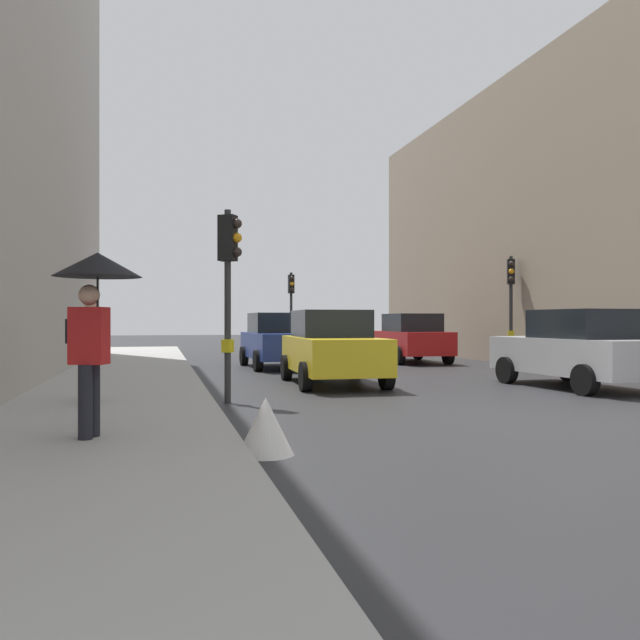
% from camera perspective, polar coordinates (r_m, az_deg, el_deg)
% --- Properties ---
extents(ground_plane, '(120.00, 120.00, 0.00)m').
position_cam_1_polar(ground_plane, '(10.84, 22.46, -8.08)').
color(ground_plane, '#28282B').
extents(sidewalk_kerb, '(3.37, 40.00, 0.16)m').
position_cam_1_polar(sidewalk_kerb, '(14.72, -16.99, -5.64)').
color(sidewalk_kerb, '#A8A5A0').
rests_on(sidewalk_kerb, ground).
extents(traffic_light_far_median, '(0.25, 0.43, 3.69)m').
position_cam_1_polar(traffic_light_far_median, '(29.26, -2.55, 1.97)').
color(traffic_light_far_median, '#2D2D2D').
rests_on(traffic_light_far_median, ground).
extents(traffic_light_near_right, '(0.44, 0.37, 3.55)m').
position_cam_1_polar(traffic_light_near_right, '(12.00, -8.03, 4.41)').
color(traffic_light_near_right, '#2D2D2D').
rests_on(traffic_light_near_right, ground).
extents(traffic_light_mid_street, '(0.34, 0.45, 3.68)m').
position_cam_1_polar(traffic_light_mid_street, '(22.74, 16.47, 2.54)').
color(traffic_light_mid_street, '#2D2D2D').
rests_on(traffic_light_mid_street, ground).
extents(car_yellow_taxi, '(2.15, 4.27, 1.76)m').
position_cam_1_polar(car_yellow_taxi, '(15.35, 1.08, -2.43)').
color(car_yellow_taxi, yellow).
rests_on(car_yellow_taxi, ground).
extents(car_red_sedan, '(2.03, 4.20, 1.76)m').
position_cam_1_polar(car_red_sedan, '(23.70, 7.92, -1.59)').
color(car_red_sedan, red).
rests_on(car_red_sedan, ground).
extents(car_blue_van, '(2.11, 4.25, 1.76)m').
position_cam_1_polar(car_blue_van, '(20.83, -3.72, -1.80)').
color(car_blue_van, navy).
rests_on(car_blue_van, ground).
extents(car_silver_hatchback, '(2.24, 4.31, 1.76)m').
position_cam_1_polar(car_silver_hatchback, '(15.61, 21.77, -2.38)').
color(car_silver_hatchback, '#BCBCC1').
rests_on(car_silver_hatchback, ground).
extents(pedestrian_with_umbrella, '(1.00, 1.00, 2.14)m').
position_cam_1_polar(pedestrian_with_umbrella, '(7.90, -19.20, 2.32)').
color(pedestrian_with_umbrella, black).
rests_on(pedestrian_with_umbrella, sidewalk_kerb).
extents(pedestrian_with_black_backpack, '(0.62, 0.36, 1.77)m').
position_cam_1_polar(pedestrian_with_black_backpack, '(11.37, -19.71, -1.82)').
color(pedestrian_with_black_backpack, black).
rests_on(pedestrian_with_black_backpack, sidewalk_kerb).
extents(warning_sign_triangle, '(0.64, 0.64, 0.65)m').
position_cam_1_polar(warning_sign_triangle, '(7.40, -4.81, -9.30)').
color(warning_sign_triangle, silver).
rests_on(warning_sign_triangle, ground).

